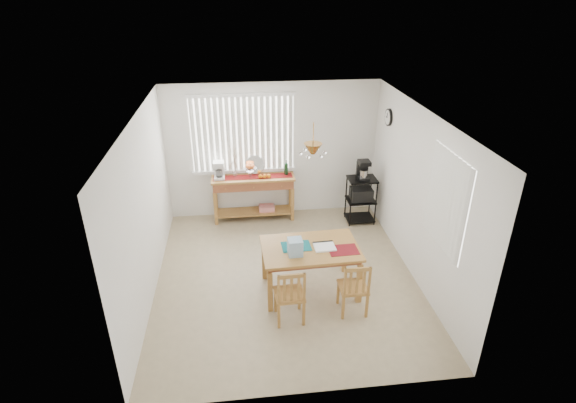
{
  "coord_description": "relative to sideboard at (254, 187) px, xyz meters",
  "views": [
    {
      "loc": [
        -0.65,
        -5.81,
        4.21
      ],
      "look_at": [
        0.1,
        0.55,
        1.05
      ],
      "focal_mm": 28.0,
      "sensor_mm": 36.0,
      "label": 1
    }
  ],
  "objects": [
    {
      "name": "chair_left",
      "position": [
        0.33,
        -3.02,
        -0.24
      ],
      "size": [
        0.41,
        0.41,
        0.86
      ],
      "color": "#B07C3B",
      "rests_on": "ground"
    },
    {
      "name": "sideboard",
      "position": [
        0.0,
        0.0,
        0.0
      ],
      "size": [
        1.56,
        0.44,
        0.88
      ],
      "color": "#B07C3B",
      "rests_on": "ground"
    },
    {
      "name": "ground",
      "position": [
        0.38,
        -2.01,
        -0.67
      ],
      "size": [
        4.0,
        4.5,
        0.01
      ],
      "primitive_type": "cube",
      "color": "tan"
    },
    {
      "name": "cart_items",
      "position": [
        2.01,
        -0.33,
        0.4
      ],
      "size": [
        0.21,
        0.25,
        0.37
      ],
      "color": "black",
      "rests_on": "wire_cart"
    },
    {
      "name": "sideboard_items",
      "position": [
        -0.26,
        0.01,
        0.36
      ],
      "size": [
        1.49,
        0.37,
        0.67
      ],
      "color": "maroon",
      "rests_on": "sideboard"
    },
    {
      "name": "wire_cart",
      "position": [
        2.01,
        -0.34,
        -0.12
      ],
      "size": [
        0.53,
        0.42,
        0.89
      ],
      "color": "black",
      "rests_on": "ground"
    },
    {
      "name": "chair_right",
      "position": [
        1.22,
        -2.95,
        -0.25
      ],
      "size": [
        0.39,
        0.39,
        0.84
      ],
      "color": "#B07C3B",
      "rests_on": "ground"
    },
    {
      "name": "room_shell",
      "position": [
        0.39,
        -1.99,
        1.03
      ],
      "size": [
        4.2,
        4.7,
        2.7
      ],
      "color": "white",
      "rests_on": "ground"
    },
    {
      "name": "dining_table",
      "position": [
        0.7,
        -2.37,
        0.0
      ],
      "size": [
        1.43,
        0.95,
        0.75
      ],
      "color": "#B07C3B",
      "rests_on": "ground"
    },
    {
      "name": "table_items",
      "position": [
        0.57,
        -2.5,
        0.18
      ],
      "size": [
        1.09,
        0.49,
        0.24
      ],
      "color": "#13646B",
      "rests_on": "dining_table"
    }
  ]
}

